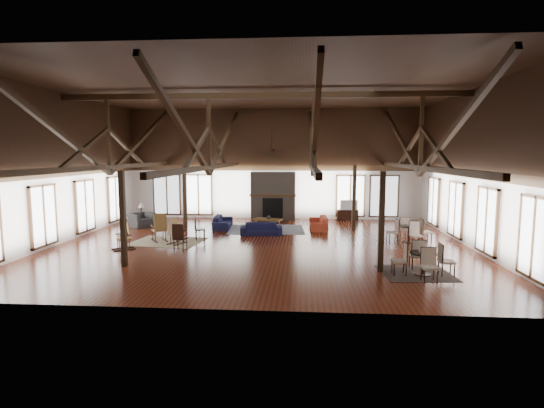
# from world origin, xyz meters

# --- Properties ---
(floor) EXTENTS (16.00, 16.00, 0.00)m
(floor) POSITION_xyz_m (0.00, 0.00, 0.00)
(floor) COLOR #612214
(floor) RESTS_ON ground
(ceiling) EXTENTS (16.00, 14.00, 0.02)m
(ceiling) POSITION_xyz_m (0.00, 0.00, 6.00)
(ceiling) COLOR black
(ceiling) RESTS_ON wall_back
(wall_back) EXTENTS (16.00, 0.02, 6.00)m
(wall_back) POSITION_xyz_m (0.00, 7.00, 3.00)
(wall_back) COLOR white
(wall_back) RESTS_ON floor
(wall_front) EXTENTS (16.00, 0.02, 6.00)m
(wall_front) POSITION_xyz_m (0.00, -7.00, 3.00)
(wall_front) COLOR white
(wall_front) RESTS_ON floor
(wall_left) EXTENTS (0.02, 14.00, 6.00)m
(wall_left) POSITION_xyz_m (-8.00, 0.00, 3.00)
(wall_left) COLOR white
(wall_left) RESTS_ON floor
(wall_right) EXTENTS (0.02, 14.00, 6.00)m
(wall_right) POSITION_xyz_m (8.00, 0.00, 3.00)
(wall_right) COLOR white
(wall_right) RESTS_ON floor
(roof_truss) EXTENTS (15.60, 14.07, 3.14)m
(roof_truss) POSITION_xyz_m (0.00, 0.00, 4.03)
(roof_truss) COLOR black
(roof_truss) RESTS_ON wall_back
(post_grid) EXTENTS (8.16, 7.16, 3.05)m
(post_grid) POSITION_xyz_m (0.00, 0.00, 1.52)
(post_grid) COLOR black
(post_grid) RESTS_ON floor
(fireplace) EXTENTS (2.50, 0.69, 2.60)m
(fireplace) POSITION_xyz_m (0.00, 6.67, 1.29)
(fireplace) COLOR brown
(fireplace) RESTS_ON floor
(ceiling_fan) EXTENTS (1.60, 1.60, 0.75)m
(ceiling_fan) POSITION_xyz_m (0.50, -1.00, 3.73)
(ceiling_fan) COLOR black
(ceiling_fan) RESTS_ON roof_truss
(sofa_navy_front) EXTENTS (1.89, 0.90, 0.54)m
(sofa_navy_front) POSITION_xyz_m (-0.20, 2.10, 0.27)
(sofa_navy_front) COLOR black
(sofa_navy_front) RESTS_ON floor
(sofa_navy_left) EXTENTS (2.03, 0.91, 0.58)m
(sofa_navy_left) POSITION_xyz_m (-2.23, 3.77, 0.29)
(sofa_navy_left) COLOR #141739
(sofa_navy_left) RESTS_ON floor
(sofa_orange) EXTENTS (2.05, 0.84, 0.59)m
(sofa_orange) POSITION_xyz_m (2.38, 3.83, 0.30)
(sofa_orange) COLOR #A53620
(sofa_orange) RESTS_ON floor
(coffee_table) EXTENTS (1.46, 1.05, 0.50)m
(coffee_table) POSITION_xyz_m (-0.03, 3.53, 0.45)
(coffee_table) COLOR brown
(coffee_table) RESTS_ON floor
(vase) EXTENTS (0.21, 0.21, 0.21)m
(vase) POSITION_xyz_m (0.03, 3.43, 0.61)
(vase) COLOR #B2B2B2
(vase) RESTS_ON coffee_table
(armchair) EXTENTS (1.39, 1.41, 0.70)m
(armchair) POSITION_xyz_m (-6.27, 3.70, 0.35)
(armchair) COLOR #2B2A2D
(armchair) RESTS_ON floor
(side_table_lamp) EXTENTS (0.44, 0.44, 1.11)m
(side_table_lamp) POSITION_xyz_m (-6.56, 4.47, 0.42)
(side_table_lamp) COLOR black
(side_table_lamp) RESTS_ON floor
(rocking_chair_a) EXTENTS (0.90, 1.01, 1.16)m
(rocking_chair_a) POSITION_xyz_m (-4.19, 0.39, 0.55)
(rocking_chair_a) COLOR olive
(rocking_chair_a) RESTS_ON floor
(rocking_chair_b) EXTENTS (0.71, 0.91, 1.04)m
(rocking_chair_b) POSITION_xyz_m (-3.39, -0.10, 0.49)
(rocking_chair_b) COLOR olive
(rocking_chair_b) RESTS_ON floor
(rocking_chair_c) EXTENTS (0.91, 0.81, 1.04)m
(rocking_chair_c) POSITION_xyz_m (-4.97, -1.12, 0.49)
(rocking_chair_c) COLOR olive
(rocking_chair_c) RESTS_ON floor
(side_chair_a) EXTENTS (0.53, 0.53, 0.99)m
(side_chair_a) POSITION_xyz_m (-2.71, 0.78, 0.57)
(side_chair_a) COLOR black
(side_chair_a) RESTS_ON floor
(side_chair_b) EXTENTS (0.48, 0.48, 1.04)m
(side_chair_b) POSITION_xyz_m (-2.87, -1.33, 0.60)
(side_chair_b) COLOR black
(side_chair_b) RESTS_ON floor
(cafe_table_near) EXTENTS (1.80, 1.80, 0.95)m
(cafe_table_near) POSITION_xyz_m (5.18, -3.79, 0.47)
(cafe_table_near) COLOR black
(cafe_table_near) RESTS_ON floor
(cafe_table_far) EXTENTS (1.84, 1.84, 0.95)m
(cafe_table_far) POSITION_xyz_m (5.92, 0.94, 0.47)
(cafe_table_far) COLOR black
(cafe_table_far) RESTS_ON floor
(cup_near) EXTENTS (0.17, 0.17, 0.11)m
(cup_near) POSITION_xyz_m (5.10, -3.88, 0.74)
(cup_near) COLOR #B2B2B2
(cup_near) RESTS_ON cafe_table_near
(cup_far) EXTENTS (0.16, 0.16, 0.10)m
(cup_far) POSITION_xyz_m (5.87, 0.86, 0.73)
(cup_far) COLOR #B2B2B2
(cup_far) RESTS_ON cafe_table_far
(tv_console) EXTENTS (1.11, 0.42, 0.56)m
(tv_console) POSITION_xyz_m (4.05, 6.75, 0.28)
(tv_console) COLOR black
(tv_console) RESTS_ON floor
(television) EXTENTS (0.95, 0.24, 0.54)m
(television) POSITION_xyz_m (4.09, 6.75, 0.83)
(television) COLOR #B2B2B2
(television) RESTS_ON tv_console
(rug_tan) EXTENTS (3.03, 2.53, 0.01)m
(rug_tan) POSITION_xyz_m (-3.87, 0.35, 0.01)
(rug_tan) COLOR #C5B489
(rug_tan) RESTS_ON floor
(rug_navy) EXTENTS (3.68, 2.86, 0.01)m
(rug_navy) POSITION_xyz_m (-0.09, 3.49, 0.01)
(rug_navy) COLOR #172242
(rug_navy) RESTS_ON floor
(rug_dark) EXTENTS (2.19, 2.02, 0.01)m
(rug_dark) POSITION_xyz_m (5.04, -3.61, 0.01)
(rug_dark) COLOR black
(rug_dark) RESTS_ON floor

